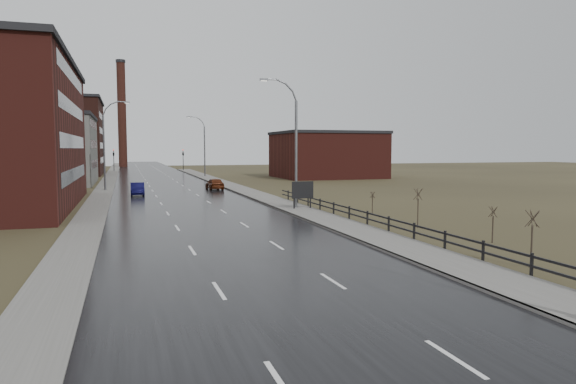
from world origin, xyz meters
TOP-DOWN VIEW (x-y plane):
  - road at (0.00, 60.00)m, footprint 14.00×300.00m
  - sidewalk_right at (8.60, 35.00)m, footprint 3.20×180.00m
  - curb_right at (7.08, 35.00)m, footprint 0.16×180.00m
  - sidewalk_left at (-8.20, 60.00)m, footprint 2.40×260.00m
  - warehouse_mid at (-17.99, 78.00)m, footprint 16.32×20.40m
  - warehouse_far at (-22.99, 108.00)m, footprint 26.52×24.48m
  - building_right at (30.30, 82.00)m, footprint 18.36×16.32m
  - smokestack at (-6.00, 150.00)m, footprint 2.70×2.70m
  - streetlight_right_mid at (8.50, 36.00)m, footprint 3.36×0.28m
  - streetlight_left at (-7.70, 62.00)m, footprint 3.36×0.28m
  - streetlight_right_far at (8.50, 90.00)m, footprint 3.36×0.28m
  - guardrail at (10.30, 18.31)m, footprint 0.10×53.05m
  - shrub_c at (11.80, 11.63)m, footprint 0.62×0.65m
  - shrub_d at (14.32, 17.25)m, footprint 0.50×0.53m
  - shrub_e at (13.33, 23.50)m, footprint 0.63×0.67m
  - shrub_f at (13.98, 31.48)m, footprint 0.44×0.46m
  - billboard at (9.10, 35.13)m, footprint 1.97×0.17m
  - traffic_light_left at (-8.00, 120.00)m, footprint 0.58×2.73m
  - traffic_light_right at (8.00, 120.00)m, footprint 0.58×2.73m
  - car_near at (-4.24, 54.24)m, footprint 1.55×4.35m
  - car_far at (5.50, 59.37)m, footprint 1.99×4.58m

SIDE VIEW (x-z plane):
  - road at x=0.00m, z-range 0.00..0.06m
  - sidewalk_left at x=-8.20m, z-range 0.00..0.12m
  - sidewalk_right at x=8.60m, z-range 0.00..0.18m
  - curb_right at x=7.08m, z-range 0.00..0.18m
  - guardrail at x=10.30m, z-range 0.16..1.26m
  - car_near at x=-4.24m, z-range 0.00..1.43m
  - car_far at x=5.50m, z-range 0.00..1.54m
  - shrub_f at x=13.98m, z-range 0.05..1.87m
  - shrub_d at x=14.32m, z-range 0.06..2.17m
  - shrub_c at x=11.80m, z-range 0.08..2.71m
  - shrub_e at x=13.33m, z-range 0.09..2.77m
  - billboard at x=9.10m, z-range 0.44..2.97m
  - building_right at x=30.30m, z-range 0.01..8.51m
  - traffic_light_left at x=-8.00m, z-range 1.95..7.25m
  - traffic_light_right at x=8.00m, z-range 1.95..7.25m
  - warehouse_mid at x=-17.99m, z-range 0.01..10.51m
  - streetlight_right_mid at x=8.50m, z-range 0.16..11.51m
  - streetlight_left at x=-7.70m, z-range 0.16..11.51m
  - streetlight_right_far at x=8.50m, z-range 0.16..11.51m
  - warehouse_far at x=-22.99m, z-range 0.01..15.51m
  - smokestack at x=-6.00m, z-range 0.15..30.85m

